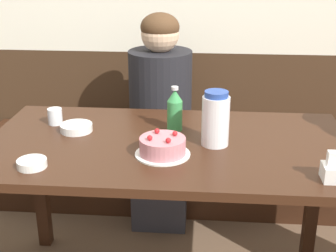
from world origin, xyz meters
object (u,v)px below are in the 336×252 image
Objects in this scene: bowl_soup_white at (32,163)px; glass_water_tall at (55,116)px; bench_seat at (179,170)px; birthday_cake at (163,147)px; soju_bottle at (175,110)px; person_teal_shirt at (161,127)px; bowl_rice_small at (76,128)px; water_pitcher at (216,119)px.

glass_water_tall is at bearing 96.64° from bowl_soup_white.
bench_seat is 1.11m from birthday_cake.
person_teal_shirt is (-0.11, 0.52, -0.28)m from soju_bottle.
bench_seat is 1.31m from bowl_soup_white.
person_teal_shirt reaches higher than bowl_rice_small.
water_pitcher is 1.61× the size of bowl_rice_small.
bench_seat is 1.94× the size of person_teal_shirt.
soju_bottle reaches higher than glass_water_tall.
bowl_rice_small is at bearing -27.83° from person_teal_shirt.
soju_bottle is at bearing 139.41° from water_pitcher.
water_pitcher is 1.14× the size of soju_bottle.
bench_seat is 0.93m from soju_bottle.
birthday_cake is at bearing -28.52° from bowl_rice_small.
water_pitcher is at bearing -9.05° from bowl_rice_small.
bench_seat is 32.70× the size of glass_water_tall.
water_pitcher is 3.11× the size of glass_water_tall.
bowl_soup_white is at bearing -100.46° from bowl_rice_small.
person_teal_shirt is (-0.10, -0.17, 0.35)m from bench_seat.
soju_bottle reaches higher than bench_seat.
person_teal_shirt is at bearing 112.99° from water_pitcher.
glass_water_tall is (-0.51, -0.66, 0.57)m from bench_seat.
bowl_rice_small is (-0.41, -0.05, -0.07)m from soju_bottle.
water_pitcher reaches higher than bench_seat.
bench_seat is at bearing 52.31° from glass_water_tall.
glass_water_tall reaches higher than bowl_soup_white.
person_teal_shirt is (0.37, 0.93, -0.20)m from bowl_soup_white.
bench_seat is 1.01m from bowl_rice_small.
birthday_cake is at bearing -149.09° from water_pitcher.
water_pitcher reaches higher than bowl_rice_small.
water_pitcher is at bearing -40.59° from soju_bottle.
soju_bottle is (-0.17, 0.15, -0.02)m from water_pitcher.
glass_water_tall is at bearing -127.69° from bench_seat.
glass_water_tall is at bearing 150.09° from birthday_cake.
glass_water_tall is at bearing 166.20° from water_pitcher.
birthday_cake reaches higher than bench_seat.
birthday_cake is at bearing -29.91° from glass_water_tall.
water_pitcher is at bearing 30.91° from birthday_cake.
person_teal_shirt is at bearing -119.17° from bench_seat.
bowl_rice_small is 0.11× the size of person_teal_shirt.
bowl_rice_small is 1.93× the size of glass_water_tall.
bench_seat is 10.99× the size of birthday_cake.
water_pitcher is at bearing -77.43° from bench_seat.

